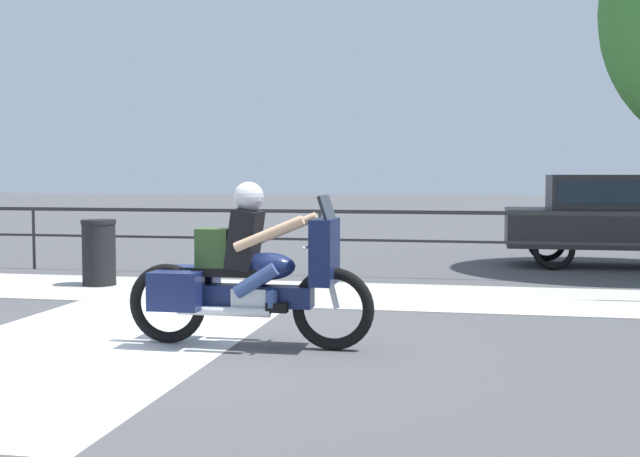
{
  "coord_description": "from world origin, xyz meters",
  "views": [
    {
      "loc": [
        2.5,
        -7.34,
        1.63
      ],
      "look_at": [
        0.75,
        1.57,
        1.03
      ],
      "focal_mm": 45.0,
      "sensor_mm": 36.0,
      "label": 1
    }
  ],
  "objects": [
    {
      "name": "ground_plane",
      "position": [
        0.0,
        0.0,
        0.0
      ],
      "size": [
        120.0,
        120.0,
        0.0
      ],
      "primitive_type": "plane",
      "color": "#4C4C4F"
    },
    {
      "name": "motorcycle",
      "position": [
        0.36,
        -0.05,
        0.69
      ],
      "size": [
        2.42,
        0.76,
        1.58
      ],
      "rotation": [
        0.0,
        0.0,
        0.02
      ],
      "color": "black",
      "rests_on": "ground"
    },
    {
      "name": "sidewalk_band",
      "position": [
        0.0,
        3.4,
        0.01
      ],
      "size": [
        44.0,
        2.4,
        0.01
      ],
      "primitive_type": "cube",
      "color": "#B7B2A8",
      "rests_on": "ground"
    },
    {
      "name": "parked_car",
      "position": [
        4.99,
        7.69,
        0.94
      ],
      "size": [
        4.14,
        1.61,
        1.65
      ],
      "rotation": [
        0.0,
        0.0,
        -0.03
      ],
      "color": "#232326",
      "rests_on": "ground"
    },
    {
      "name": "trash_bin",
      "position": [
        -2.99,
        3.6,
        0.49
      ],
      "size": [
        0.51,
        0.51,
        0.98
      ],
      "color": "black",
      "rests_on": "ground"
    },
    {
      "name": "fence_railing",
      "position": [
        0.0,
        5.37,
        0.85
      ],
      "size": [
        36.0,
        0.05,
        1.08
      ],
      "color": "#232326",
      "rests_on": "ground"
    },
    {
      "name": "crosswalk_band",
      "position": [
        -1.18,
        -0.2,
        0.0
      ],
      "size": [
        2.8,
        6.0,
        0.01
      ],
      "primitive_type": "cube",
      "color": "silver",
      "rests_on": "ground"
    }
  ]
}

